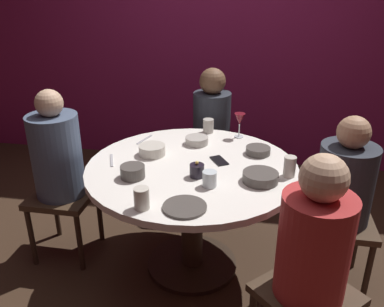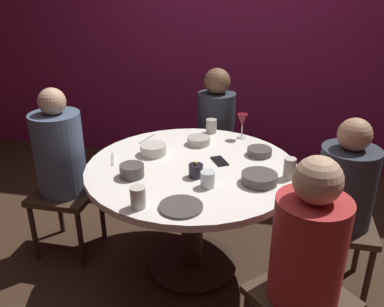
{
  "view_description": "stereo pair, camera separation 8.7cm",
  "coord_description": "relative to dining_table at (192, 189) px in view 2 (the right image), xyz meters",
  "views": [
    {
      "loc": [
        0.39,
        -2.18,
        1.81
      ],
      "look_at": [
        0.0,
        0.0,
        0.83
      ],
      "focal_mm": 38.02,
      "sensor_mm": 36.0,
      "label": 1
    },
    {
      "loc": [
        0.47,
        -2.16,
        1.81
      ],
      "look_at": [
        0.0,
        0.0,
        0.83
      ],
      "focal_mm": 38.02,
      "sensor_mm": 36.0,
      "label": 2
    }
  ],
  "objects": [
    {
      "name": "dining_table",
      "position": [
        0.0,
        0.0,
        0.0
      ],
      "size": [
        1.28,
        1.28,
        0.75
      ],
      "color": "white",
      "rests_on": "ground"
    },
    {
      "name": "bowl_salad_center",
      "position": [
        -0.03,
        0.34,
        0.19
      ],
      "size": [
        0.16,
        0.16,
        0.05
      ],
      "primitive_type": "cylinder",
      "color": "#B2ADA3",
      "rests_on": "dining_table"
    },
    {
      "name": "back_wall",
      "position": [
        0.0,
        1.79,
        0.71
      ],
      "size": [
        6.0,
        0.1,
        2.6
      ],
      "primitive_type": "cube",
      "color": "maroon",
      "rests_on": "ground"
    },
    {
      "name": "fork_near_plate",
      "position": [
        -0.4,
        0.35,
        0.17
      ],
      "size": [
        0.07,
        0.18,
        0.01
      ],
      "primitive_type": "cube",
      "rotation": [
        0.0,
        0.0,
        -0.3
      ],
      "color": "#B7B7BC",
      "rests_on": "dining_table"
    },
    {
      "name": "seated_diner_left",
      "position": [
        -0.88,
        0.0,
        0.14
      ],
      "size": [
        0.4,
        0.4,
        1.18
      ],
      "rotation": [
        0.0,
        0.0,
        6.28
      ],
      "color": "#3F2D1E",
      "rests_on": "ground"
    },
    {
      "name": "dinner_plate",
      "position": [
        0.05,
        -0.49,
        0.17
      ],
      "size": [
        0.22,
        0.22,
        0.01
      ],
      "primitive_type": "cylinder",
      "color": "#4C4742",
      "rests_on": "dining_table"
    },
    {
      "name": "knife_near_plate",
      "position": [
        -0.5,
        -0.02,
        0.17
      ],
      "size": [
        0.08,
        0.17,
        0.01
      ],
      "primitive_type": "cube",
      "rotation": [
        0.0,
        0.0,
        0.37
      ],
      "color": "#B7B7BC",
      "rests_on": "dining_table"
    },
    {
      "name": "cup_by_right_diner",
      "position": [
        0.57,
        -0.04,
        0.22
      ],
      "size": [
        0.07,
        0.07,
        0.12
      ],
      "primitive_type": "cylinder",
      "color": "beige",
      "rests_on": "dining_table"
    },
    {
      "name": "cup_near_candle",
      "position": [
        0.02,
        0.58,
        0.21
      ],
      "size": [
        0.08,
        0.08,
        0.1
      ],
      "primitive_type": "cylinder",
      "color": "#B2ADA3",
      "rests_on": "dining_table"
    },
    {
      "name": "bowl_sauce_side",
      "position": [
        0.39,
        0.25,
        0.19
      ],
      "size": [
        0.16,
        0.16,
        0.05
      ],
      "primitive_type": "cylinder",
      "color": "#4C4742",
      "rests_on": "dining_table"
    },
    {
      "name": "cell_phone",
      "position": [
        0.15,
        0.09,
        0.17
      ],
      "size": [
        0.13,
        0.16,
        0.01
      ],
      "primitive_type": "cube",
      "rotation": [
        0.0,
        0.0,
        0.55
      ],
      "color": "black",
      "rests_on": "dining_table"
    },
    {
      "name": "bowl_serving_large",
      "position": [
        -0.3,
        -0.21,
        0.2
      ],
      "size": [
        0.14,
        0.14,
        0.07
      ],
      "primitive_type": "cylinder",
      "color": "#4C4742",
      "rests_on": "dining_table"
    },
    {
      "name": "seated_diner_right",
      "position": [
        0.89,
        0.0,
        0.11
      ],
      "size": [
        0.4,
        0.4,
        1.11
      ],
      "rotation": [
        0.0,
        0.0,
        3.14
      ],
      "color": "#3F2D1E",
      "rests_on": "ground"
    },
    {
      "name": "cup_center_front",
      "position": [
        0.14,
        -0.24,
        0.21
      ],
      "size": [
        0.08,
        0.08,
        0.09
      ],
      "primitive_type": "cylinder",
      "color": "silver",
      "rests_on": "dining_table"
    },
    {
      "name": "bowl_small_white",
      "position": [
        0.41,
        -0.14,
        0.19
      ],
      "size": [
        0.2,
        0.2,
        0.06
      ],
      "primitive_type": "cylinder",
      "color": "#4C4742",
      "rests_on": "dining_table"
    },
    {
      "name": "bowl_rice_portion",
      "position": [
        -0.28,
        0.11,
        0.19
      ],
      "size": [
        0.17,
        0.17,
        0.07
      ],
      "primitive_type": "cylinder",
      "color": "beige",
      "rests_on": "dining_table"
    },
    {
      "name": "ground_plane",
      "position": [
        0.0,
        0.0,
        -0.59
      ],
      "size": [
        8.0,
        8.0,
        0.0
      ],
      "primitive_type": "plane",
      "color": "#382619"
    },
    {
      "name": "wine_glass",
      "position": [
        0.25,
        0.52,
        0.29
      ],
      "size": [
        0.08,
        0.08,
        0.18
      ],
      "color": "silver",
      "rests_on": "dining_table"
    },
    {
      "name": "seated_diner_back",
      "position": [
        0.0,
        0.92,
        0.13
      ],
      "size": [
        0.4,
        0.4,
        1.15
      ],
      "rotation": [
        0.0,
        0.0,
        4.71
      ],
      "color": "#3F2D1E",
      "rests_on": "ground"
    },
    {
      "name": "candle_holder",
      "position": [
        0.05,
        -0.14,
        0.2
      ],
      "size": [
        0.08,
        0.08,
        0.1
      ],
      "color": "black",
      "rests_on": "dining_table"
    },
    {
      "name": "seated_diner_front_right",
      "position": [
        0.66,
        -0.66,
        0.13
      ],
      "size": [
        0.57,
        0.57,
        1.16
      ],
      "rotation": [
        0.0,
        0.0,
        2.36
      ],
      "color": "#3F2D1E",
      "rests_on": "ground"
    },
    {
      "name": "cup_by_left_diner",
      "position": [
        -0.16,
        -0.52,
        0.22
      ],
      "size": [
        0.08,
        0.08,
        0.11
      ],
      "primitive_type": "cylinder",
      "color": "beige",
      "rests_on": "dining_table"
    }
  ]
}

